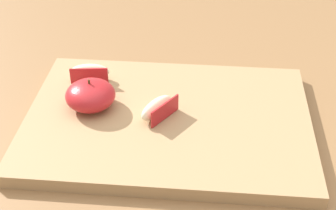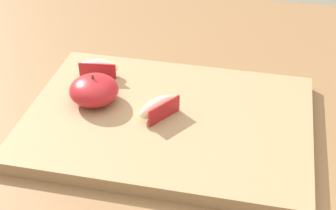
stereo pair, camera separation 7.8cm
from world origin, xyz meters
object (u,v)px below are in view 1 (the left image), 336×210
object	(u,v)px
apple_half_skin_up	(90,95)
apple_wedge_right	(90,72)
cutting_board	(168,121)
apple_wedge_left	(159,108)

from	to	relation	value
apple_half_skin_up	apple_wedge_right	distance (m)	0.08
cutting_board	apple_half_skin_up	xyz separation A→B (m)	(-0.12, 0.01, 0.03)
apple_half_skin_up	apple_wedge_left	world-z (taller)	apple_half_skin_up
cutting_board	apple_wedge_left	xyz separation A→B (m)	(-0.01, -0.00, 0.03)
cutting_board	apple_wedge_left	bearing A→B (deg)	-168.39
apple_wedge_right	apple_wedge_left	bearing A→B (deg)	-35.86
apple_half_skin_up	cutting_board	bearing A→B (deg)	-5.92
apple_half_skin_up	apple_wedge_right	size ratio (longest dim) A/B	1.14
apple_wedge_right	apple_wedge_left	xyz separation A→B (m)	(0.13, -0.09, 0.00)
cutting_board	apple_wedge_right	size ratio (longest dim) A/B	6.36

